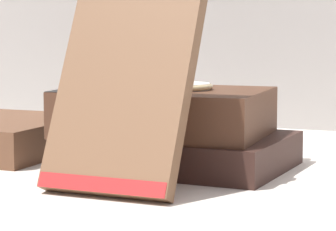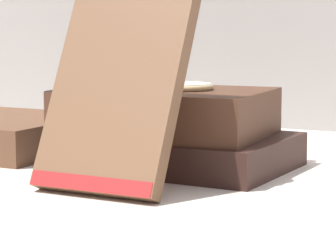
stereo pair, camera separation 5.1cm
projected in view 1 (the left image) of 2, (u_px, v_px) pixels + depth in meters
The scene contains 6 objects.
ground_plane at pixel (103, 172), 0.71m from camera, with size 3.00×3.00×0.00m, color silver.
book_flat_bottom at pixel (177, 150), 0.74m from camera, with size 0.19×0.15×0.03m.
book_flat_top at pixel (160, 112), 0.73m from camera, with size 0.19×0.14×0.04m.
book_leaning_front at pixel (122, 97), 0.63m from camera, with size 0.11×0.08×0.16m.
pocket_watch at pixel (183, 86), 0.72m from camera, with size 0.06×0.06×0.01m.
reading_glasses at pixel (172, 138), 0.91m from camera, with size 0.10×0.06×0.00m.
Camera 1 is at (0.34, -0.62, 0.13)m, focal length 85.00 mm.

